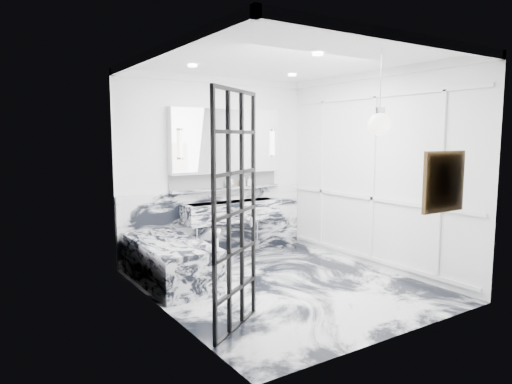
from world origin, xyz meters
TOP-DOWN VIEW (x-y plane):
  - floor at (0.00, 0.00)m, footprint 3.60×3.60m
  - ceiling at (0.00, 0.00)m, footprint 3.60×3.60m
  - wall_back at (0.00, 1.80)m, footprint 3.60×0.00m
  - wall_front at (0.00, -1.80)m, footprint 3.60×0.00m
  - wall_left at (-1.60, 0.00)m, footprint 0.00×3.60m
  - wall_right at (1.60, 0.00)m, footprint 0.00×3.60m
  - marble_clad_back at (0.00, 1.78)m, footprint 3.18×0.05m
  - marble_clad_left at (-1.59, 0.00)m, footprint 0.02×3.56m
  - panel_molding at (1.58, 0.00)m, footprint 0.03×3.40m
  - soap_bottle_a at (0.44, 1.71)m, footprint 0.09×0.09m
  - soap_bottle_b at (0.57, 1.71)m, footprint 0.09×0.09m
  - soap_bottle_c at (0.62, 1.71)m, footprint 0.13×0.13m
  - face_pot at (0.18, 1.71)m, footprint 0.14×0.14m
  - amber_bottle at (0.38, 1.71)m, footprint 0.04×0.04m
  - flower_vase at (-0.85, 0.25)m, footprint 0.09×0.09m
  - crittall_door at (-1.18, -0.80)m, footprint 0.75×0.53m
  - artwork at (0.68, -1.76)m, footprint 0.52×0.05m
  - pendant_light at (0.17, -1.36)m, footprint 0.22×0.22m
  - trough_sink at (0.15, 1.55)m, footprint 1.60×0.45m
  - ledge at (0.15, 1.72)m, footprint 1.90×0.14m
  - subway_tile at (0.15, 1.78)m, footprint 1.90×0.03m
  - mirror_cabinet at (0.15, 1.73)m, footprint 1.90×0.16m
  - sconce_left at (-0.67, 1.63)m, footprint 0.07×0.07m
  - sconce_right at (0.97, 1.63)m, footprint 0.07×0.07m
  - bathtub at (-1.18, 0.90)m, footprint 0.75×1.65m

SIDE VIEW (x-z plane):
  - floor at x=0.00m, z-range 0.00..0.00m
  - bathtub at x=-1.18m, z-range 0.00..0.55m
  - marble_clad_back at x=0.00m, z-range 0.00..1.05m
  - flower_vase at x=-0.85m, z-range 0.55..0.67m
  - trough_sink at x=0.15m, z-range 0.58..0.88m
  - ledge at x=0.15m, z-range 1.05..1.09m
  - amber_bottle at x=0.38m, z-range 1.09..1.19m
  - crittall_door at x=-1.18m, z-range 0.00..2.31m
  - soap_bottle_c at x=0.62m, z-range 1.09..1.23m
  - face_pot at x=0.18m, z-range 1.09..1.24m
  - soap_bottle_b at x=0.57m, z-range 1.09..1.24m
  - soap_bottle_a at x=0.44m, z-range 1.09..1.29m
  - subway_tile at x=0.15m, z-range 1.09..1.32m
  - panel_molding at x=1.58m, z-range 0.15..2.45m
  - marble_clad_left at x=-1.59m, z-range 0.00..2.68m
  - wall_back at x=0.00m, z-range -0.40..3.20m
  - wall_front at x=0.00m, z-range -0.40..3.20m
  - wall_left at x=-1.60m, z-range -0.40..3.20m
  - wall_right at x=1.60m, z-range -0.40..3.20m
  - artwork at x=0.68m, z-range 1.18..1.69m
  - sconce_left at x=-0.67m, z-range 1.58..1.98m
  - sconce_right at x=0.97m, z-range 1.58..1.98m
  - mirror_cabinet at x=0.15m, z-range 1.32..2.32m
  - pendant_light at x=0.17m, z-range 1.89..2.11m
  - ceiling at x=0.00m, z-range 2.80..2.80m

